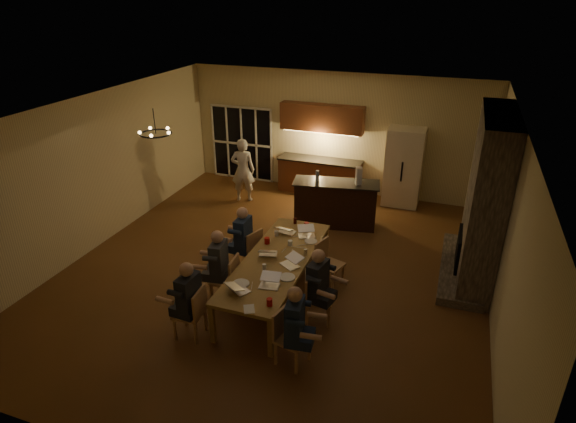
# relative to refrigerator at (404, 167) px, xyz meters

# --- Properties ---
(floor) EXTENTS (9.00, 9.00, 0.00)m
(floor) POSITION_rel_refrigerator_xyz_m (-1.90, -4.15, -1.00)
(floor) COLOR brown
(floor) RESTS_ON ground
(back_wall) EXTENTS (8.00, 0.04, 3.20)m
(back_wall) POSITION_rel_refrigerator_xyz_m (-1.90, 0.37, 0.60)
(back_wall) COLOR beige
(back_wall) RESTS_ON ground
(left_wall) EXTENTS (0.04, 9.00, 3.20)m
(left_wall) POSITION_rel_refrigerator_xyz_m (-5.92, -4.15, 0.60)
(left_wall) COLOR beige
(left_wall) RESTS_ON ground
(right_wall) EXTENTS (0.04, 9.00, 3.20)m
(right_wall) POSITION_rel_refrigerator_xyz_m (2.12, -4.15, 0.60)
(right_wall) COLOR beige
(right_wall) RESTS_ON ground
(ceiling) EXTENTS (8.00, 9.00, 0.04)m
(ceiling) POSITION_rel_refrigerator_xyz_m (-1.90, -4.15, 2.22)
(ceiling) COLOR white
(ceiling) RESTS_ON back_wall
(french_doors) EXTENTS (1.86, 0.08, 2.10)m
(french_doors) POSITION_rel_refrigerator_xyz_m (-4.60, 0.32, 0.05)
(french_doors) COLOR black
(french_doors) RESTS_ON ground
(fireplace) EXTENTS (0.58, 2.50, 3.20)m
(fireplace) POSITION_rel_refrigerator_xyz_m (1.80, -2.95, 0.60)
(fireplace) COLOR #706358
(fireplace) RESTS_ON ground
(kitchenette) EXTENTS (2.24, 0.68, 2.40)m
(kitchenette) POSITION_rel_refrigerator_xyz_m (-2.20, 0.05, 0.20)
(kitchenette) COLOR brown
(kitchenette) RESTS_ON ground
(refrigerator) EXTENTS (0.90, 0.68, 2.00)m
(refrigerator) POSITION_rel_refrigerator_xyz_m (0.00, 0.00, 0.00)
(refrigerator) COLOR beige
(refrigerator) RESTS_ON ground
(dining_table) EXTENTS (1.10, 3.22, 0.75)m
(dining_table) POSITION_rel_refrigerator_xyz_m (-1.57, -4.89, -0.62)
(dining_table) COLOR #9D733F
(dining_table) RESTS_ON ground
(bar_island) EXTENTS (2.05, 1.01, 1.08)m
(bar_island) POSITION_rel_refrigerator_xyz_m (-1.29, -1.76, -0.46)
(bar_island) COLOR black
(bar_island) RESTS_ON ground
(chair_left_near) EXTENTS (0.47, 0.47, 0.89)m
(chair_left_near) POSITION_rel_refrigerator_xyz_m (-2.48, -6.41, -0.55)
(chair_left_near) COLOR tan
(chair_left_near) RESTS_ON ground
(chair_left_mid) EXTENTS (0.47, 0.47, 0.89)m
(chair_left_mid) POSITION_rel_refrigerator_xyz_m (-2.39, -5.36, -0.55)
(chair_left_mid) COLOR tan
(chair_left_mid) RESTS_ON ground
(chair_left_far) EXTENTS (0.56, 0.56, 0.89)m
(chair_left_far) POSITION_rel_refrigerator_xyz_m (-2.43, -4.25, -0.55)
(chair_left_far) COLOR tan
(chair_left_far) RESTS_ON ground
(chair_right_near) EXTENTS (0.53, 0.53, 0.89)m
(chair_right_near) POSITION_rel_refrigerator_xyz_m (-0.73, -6.45, -0.55)
(chair_right_near) COLOR tan
(chair_right_near) RESTS_ON ground
(chair_right_mid) EXTENTS (0.55, 0.55, 0.89)m
(chair_right_mid) POSITION_rel_refrigerator_xyz_m (-0.66, -5.36, -0.55)
(chair_right_mid) COLOR tan
(chair_right_mid) RESTS_ON ground
(chair_right_far) EXTENTS (0.55, 0.55, 0.89)m
(chair_right_far) POSITION_rel_refrigerator_xyz_m (-0.75, -4.25, -0.55)
(chair_right_far) COLOR tan
(chair_right_far) RESTS_ON ground
(person_left_near) EXTENTS (0.64, 0.64, 1.38)m
(person_left_near) POSITION_rel_refrigerator_xyz_m (-2.43, -6.44, -0.31)
(person_left_near) COLOR #23252D
(person_left_near) RESTS_ON ground
(person_right_near) EXTENTS (0.66, 0.66, 1.38)m
(person_right_near) POSITION_rel_refrigerator_xyz_m (-0.68, -6.50, -0.31)
(person_right_near) COLOR #1D2F4A
(person_right_near) RESTS_ON ground
(person_left_mid) EXTENTS (0.68, 0.68, 1.38)m
(person_left_mid) POSITION_rel_refrigerator_xyz_m (-2.47, -5.35, -0.31)
(person_left_mid) COLOR #3B3F45
(person_left_mid) RESTS_ON ground
(person_right_mid) EXTENTS (0.71, 0.71, 1.38)m
(person_right_mid) POSITION_rel_refrigerator_xyz_m (-0.67, -5.39, -0.31)
(person_right_mid) COLOR #23252D
(person_right_mid) RESTS_ON ground
(person_left_far) EXTENTS (0.60, 0.60, 1.38)m
(person_left_far) POSITION_rel_refrigerator_xyz_m (-2.47, -4.34, -0.31)
(person_left_far) COLOR #1D2F4A
(person_left_far) RESTS_ON ground
(standing_person) EXTENTS (0.69, 0.54, 1.68)m
(standing_person) POSITION_rel_refrigerator_xyz_m (-3.92, -1.15, -0.16)
(standing_person) COLOR silver
(standing_person) RESTS_ON ground
(chandelier) EXTENTS (0.57, 0.57, 0.03)m
(chandelier) POSITION_rel_refrigerator_xyz_m (-3.95, -4.66, 1.75)
(chandelier) COLOR black
(chandelier) RESTS_ON ceiling
(laptop_a) EXTENTS (0.42, 0.40, 0.23)m
(laptop_a) POSITION_rel_refrigerator_xyz_m (-1.78, -5.99, -0.14)
(laptop_a) COLOR silver
(laptop_a) RESTS_ON dining_table
(laptop_b) EXTENTS (0.35, 0.32, 0.23)m
(laptop_b) POSITION_rel_refrigerator_xyz_m (-1.38, -5.73, -0.14)
(laptop_b) COLOR silver
(laptop_b) RESTS_ON dining_table
(laptop_c) EXTENTS (0.38, 0.35, 0.23)m
(laptop_c) POSITION_rel_refrigerator_xyz_m (-1.78, -4.78, -0.14)
(laptop_c) COLOR silver
(laptop_c) RESTS_ON dining_table
(laptop_d) EXTENTS (0.42, 0.41, 0.23)m
(laptop_d) POSITION_rel_refrigerator_xyz_m (-1.28, -5.01, -0.14)
(laptop_d) COLOR silver
(laptop_d) RESTS_ON dining_table
(laptop_e) EXTENTS (0.36, 0.33, 0.23)m
(laptop_e) POSITION_rel_refrigerator_xyz_m (-1.75, -3.86, -0.14)
(laptop_e) COLOR silver
(laptop_e) RESTS_ON dining_table
(laptop_f) EXTENTS (0.41, 0.39, 0.23)m
(laptop_f) POSITION_rel_refrigerator_xyz_m (-1.33, -3.89, -0.14)
(laptop_f) COLOR silver
(laptop_f) RESTS_ON dining_table
(mug_front) EXTENTS (0.07, 0.07, 0.10)m
(mug_front) POSITION_rel_refrigerator_xyz_m (-1.65, -5.27, -0.20)
(mug_front) COLOR silver
(mug_front) RESTS_ON dining_table
(mug_mid) EXTENTS (0.08, 0.08, 0.10)m
(mug_mid) POSITION_rel_refrigerator_xyz_m (-1.51, -4.33, -0.20)
(mug_mid) COLOR silver
(mug_mid) RESTS_ON dining_table
(mug_back) EXTENTS (0.09, 0.09, 0.10)m
(mug_back) POSITION_rel_refrigerator_xyz_m (-1.89, -4.06, -0.20)
(mug_back) COLOR silver
(mug_back) RESTS_ON dining_table
(redcup_near) EXTENTS (0.09, 0.09, 0.12)m
(redcup_near) POSITION_rel_refrigerator_xyz_m (-1.19, -6.20, -0.19)
(redcup_near) COLOR #B9110C
(redcup_near) RESTS_ON dining_table
(redcup_mid) EXTENTS (0.10, 0.10, 0.12)m
(redcup_mid) POSITION_rel_refrigerator_xyz_m (-1.94, -4.41, -0.19)
(redcup_mid) COLOR #B9110C
(redcup_mid) RESTS_ON dining_table
(redcup_far) EXTENTS (0.09, 0.09, 0.12)m
(redcup_far) POSITION_rel_refrigerator_xyz_m (-1.44, -3.55, -0.19)
(redcup_far) COLOR #B9110C
(redcup_far) RESTS_ON dining_table
(can_silver) EXTENTS (0.06, 0.06, 0.12)m
(can_silver) POSITION_rel_refrigerator_xyz_m (-1.55, -5.53, -0.19)
(can_silver) COLOR #B2B2B7
(can_silver) RESTS_ON dining_table
(can_cola) EXTENTS (0.07, 0.07, 0.12)m
(can_cola) POSITION_rel_refrigerator_xyz_m (-1.72, -3.44, -0.19)
(can_cola) COLOR #3F0F0C
(can_cola) RESTS_ON dining_table
(can_right) EXTENTS (0.06, 0.06, 0.12)m
(can_right) POSITION_rel_refrigerator_xyz_m (-1.13, -4.58, -0.19)
(can_right) COLOR #B2B2B7
(can_right) RESTS_ON dining_table
(plate_near) EXTENTS (0.27, 0.27, 0.02)m
(plate_near) POSITION_rel_refrigerator_xyz_m (-1.19, -5.39, -0.24)
(plate_near) COLOR silver
(plate_near) RESTS_ON dining_table
(plate_left) EXTENTS (0.28, 0.28, 0.02)m
(plate_left) POSITION_rel_refrigerator_xyz_m (-1.84, -5.82, -0.24)
(plate_left) COLOR silver
(plate_left) RESTS_ON dining_table
(plate_far) EXTENTS (0.24, 0.24, 0.02)m
(plate_far) POSITION_rel_refrigerator_xyz_m (-1.19, -4.07, -0.24)
(plate_far) COLOR silver
(plate_far) RESTS_ON dining_table
(notepad) EXTENTS (0.25, 0.27, 0.01)m
(notepad) POSITION_rel_refrigerator_xyz_m (-1.44, -6.40, -0.24)
(notepad) COLOR white
(notepad) RESTS_ON dining_table
(bar_bottle) EXTENTS (0.08, 0.08, 0.24)m
(bar_bottle) POSITION_rel_refrigerator_xyz_m (-1.74, -1.80, 0.20)
(bar_bottle) COLOR #99999E
(bar_bottle) RESTS_ON bar_island
(bar_blender) EXTENTS (0.17, 0.17, 0.40)m
(bar_blender) POSITION_rel_refrigerator_xyz_m (-0.80, -1.71, 0.28)
(bar_blender) COLOR silver
(bar_blender) RESTS_ON bar_island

